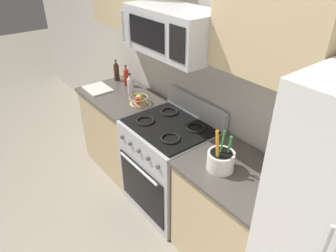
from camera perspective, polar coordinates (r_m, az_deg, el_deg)
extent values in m
plane|color=gray|center=(3.07, -10.90, -19.23)|extent=(16.00, 16.00, 0.00)
cube|color=beige|center=(2.82, 6.83, 9.33)|extent=(8.00, 0.10, 2.60)
cube|color=tan|center=(3.60, -8.06, -0.98)|extent=(0.88, 0.62, 0.88)
cube|color=#4C4742|center=(3.39, -8.62, 5.56)|extent=(0.92, 0.66, 0.03)
cube|color=#B2B5BA|center=(3.01, 0.32, -7.50)|extent=(0.76, 0.66, 0.91)
cube|color=black|center=(2.93, -4.90, -11.37)|extent=(0.67, 0.01, 0.51)
cylinder|color=#B2B5BA|center=(2.75, -5.59, -7.66)|extent=(0.57, 0.02, 0.02)
cube|color=black|center=(2.75, 0.35, 0.07)|extent=(0.73, 0.59, 0.02)
cube|color=#B2B5BA|center=(2.88, 5.03, 3.35)|extent=(0.76, 0.06, 0.18)
torus|color=black|center=(2.80, -4.19, 0.96)|extent=(0.17, 0.17, 0.02)
torus|color=black|center=(2.55, 0.46, -2.28)|extent=(0.17, 0.17, 0.02)
torus|color=black|center=(2.94, 0.26, 2.63)|extent=(0.17, 0.17, 0.02)
torus|color=black|center=(2.70, 5.05, -0.28)|extent=(0.17, 0.17, 0.02)
cylinder|color=#4C4C51|center=(2.85, -8.47, -2.05)|extent=(0.04, 0.02, 0.04)
cylinder|color=#4C4C51|center=(2.75, -7.02, -3.28)|extent=(0.04, 0.02, 0.04)
cylinder|color=#4C4C51|center=(2.66, -5.45, -4.61)|extent=(0.04, 0.02, 0.04)
cylinder|color=#4C4C51|center=(2.56, -3.77, -6.02)|extent=(0.04, 0.02, 0.04)
cylinder|color=#4C4C51|center=(2.47, -1.94, -7.54)|extent=(0.04, 0.02, 0.04)
cube|color=tan|center=(2.62, 11.44, -16.06)|extent=(0.75, 0.62, 0.88)
cube|color=#4C4742|center=(2.31, 12.61, -8.33)|extent=(0.79, 0.66, 0.03)
cube|color=#B2B5BA|center=(2.45, 1.05, 17.11)|extent=(0.80, 0.40, 0.34)
cube|color=black|center=(2.39, -4.04, 16.67)|extent=(0.44, 0.01, 0.21)
cube|color=black|center=(2.11, 1.66, 14.81)|extent=(0.16, 0.01, 0.24)
cylinder|color=#B2B5BA|center=(2.61, -8.30, 17.69)|extent=(0.02, 0.02, 0.24)
cube|color=tan|center=(1.99, 19.97, 18.72)|extent=(0.78, 0.34, 0.75)
cylinder|color=white|center=(2.26, 9.63, -6.31)|extent=(0.20, 0.20, 0.14)
cylinder|color=black|center=(2.25, 9.66, -6.09)|extent=(0.16, 0.16, 0.12)
cylinder|color=orange|center=(2.16, 9.05, -4.48)|extent=(0.06, 0.03, 0.31)
cylinder|color=green|center=(2.21, 11.07, -4.28)|extent=(0.08, 0.07, 0.27)
cylinder|color=green|center=(2.21, 9.73, -4.05)|extent=(0.02, 0.04, 0.29)
cone|color=tan|center=(3.15, -5.39, 4.70)|extent=(0.19, 0.19, 0.06)
torus|color=tan|center=(3.14, -5.42, 5.21)|extent=(0.20, 0.20, 0.01)
sphere|color=red|center=(3.10, -5.54, 4.79)|extent=(0.06, 0.06, 0.06)
sphere|color=orange|center=(3.11, -5.36, 4.83)|extent=(0.07, 0.07, 0.07)
sphere|color=yellow|center=(3.14, -5.38, 5.15)|extent=(0.07, 0.07, 0.07)
sphere|color=#9EB74C|center=(3.13, -5.26, 5.10)|extent=(0.08, 0.08, 0.08)
cube|color=silver|center=(3.54, -12.81, 6.66)|extent=(0.31, 0.25, 0.02)
cylinder|color=red|center=(3.56, -7.66, 8.72)|extent=(0.06, 0.06, 0.17)
cone|color=red|center=(3.52, -7.78, 10.37)|extent=(0.05, 0.05, 0.05)
cylinder|color=black|center=(3.51, -7.82, 10.84)|extent=(0.02, 0.02, 0.01)
cylinder|color=silver|center=(3.34, -6.92, 7.21)|extent=(0.06, 0.06, 0.17)
cone|color=silver|center=(3.30, -7.04, 8.94)|extent=(0.06, 0.06, 0.05)
cylinder|color=black|center=(3.29, -7.07, 9.44)|extent=(0.03, 0.03, 0.01)
cylinder|color=#382314|center=(3.72, -9.41, 9.61)|extent=(0.06, 0.06, 0.18)
cone|color=#382314|center=(3.68, -9.56, 11.28)|extent=(0.06, 0.06, 0.05)
cylinder|color=black|center=(3.67, -9.60, 11.76)|extent=(0.02, 0.02, 0.01)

